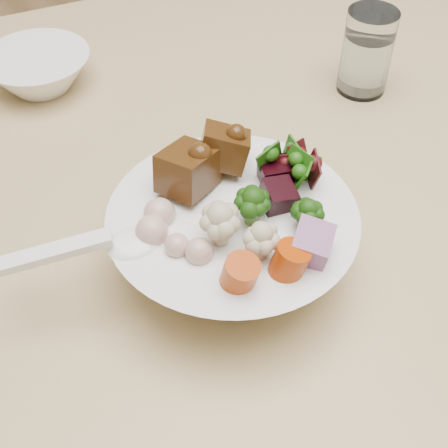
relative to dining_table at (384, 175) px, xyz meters
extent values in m
cube|color=tan|center=(-0.03, 0.00, -0.75)|extent=(5.00, 6.00, 0.01)
cube|color=tan|center=(0.00, 0.00, 0.06)|extent=(1.89, 1.24, 0.04)
cube|color=tan|center=(0.30, 0.58, -0.33)|extent=(0.51, 0.51, 0.04)
cylinder|color=tan|center=(0.09, 0.50, -0.55)|extent=(0.03, 0.03, 0.39)
cylinder|color=tan|center=(0.38, 0.36, -0.55)|extent=(0.03, 0.03, 0.39)
cylinder|color=tan|center=(0.23, 0.79, -0.55)|extent=(0.03, 0.03, 0.39)
cylinder|color=tan|center=(0.52, 0.65, -0.55)|extent=(0.03, 0.03, 0.39)
sphere|color=black|center=(-0.29, -0.10, 0.17)|extent=(0.04, 0.04, 0.04)
sphere|color=#BDB48F|center=(-0.33, -0.11, 0.17)|extent=(0.04, 0.04, 0.04)
cube|color=black|center=(-0.24, -0.07, 0.16)|extent=(0.04, 0.04, 0.03)
cube|color=#8C5480|center=(-0.27, -0.16, 0.17)|extent=(0.05, 0.06, 0.04)
cylinder|color=#BA4704|center=(-0.34, -0.16, 0.17)|extent=(0.04, 0.04, 0.03)
sphere|color=#CDA08F|center=(-0.37, -0.09, 0.16)|extent=(0.03, 0.03, 0.03)
ellipsoid|color=white|center=(-0.40, -0.07, 0.15)|extent=(0.07, 0.06, 0.02)
cube|color=white|center=(-0.47, -0.04, 0.16)|extent=(0.11, 0.05, 0.03)
cylinder|color=white|center=(0.02, 0.09, 0.14)|extent=(0.07, 0.07, 0.11)
cylinder|color=white|center=(0.02, 0.09, 0.13)|extent=(0.06, 0.06, 0.08)
camera|label=1|loc=(-0.53, -0.43, 0.59)|focal=50.00mm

